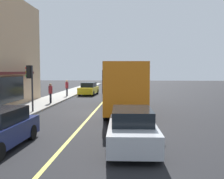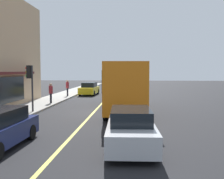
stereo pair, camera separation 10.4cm
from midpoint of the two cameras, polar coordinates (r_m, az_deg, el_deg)
name	(u,v)px [view 2 (the right image)]	position (r m, az deg, el deg)	size (l,w,h in m)	color
ground	(93,113)	(19.15, -3.83, -4.95)	(120.00, 120.00, 0.00)	black
sidewalk	(21,111)	(20.57, -18.65, -4.32)	(80.00, 2.91, 0.15)	#9E9B93
lane_centre_stripe	(93,113)	(19.15, -3.83, -4.94)	(36.00, 0.16, 0.01)	#D8D14C
bus	(122,84)	(19.70, 2.30, 1.11)	(11.28, 3.29, 3.50)	orange
traffic_light	(30,77)	(19.43, -16.92, 2.52)	(0.30, 0.52, 3.20)	#2D2D33
car_yellow	(89,89)	(32.89, -4.76, 0.14)	(4.38, 2.03, 1.52)	yellow
car_silver	(131,129)	(10.52, 4.31, -8.38)	(4.37, 2.00, 1.52)	#B7BABF
pedestrian_by_curb	(51,91)	(23.99, -12.77, -0.33)	(0.34, 0.34, 1.74)	black
pedestrian_near_storefront	(67,86)	(30.31, -9.36, 0.68)	(0.34, 0.34, 1.79)	black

